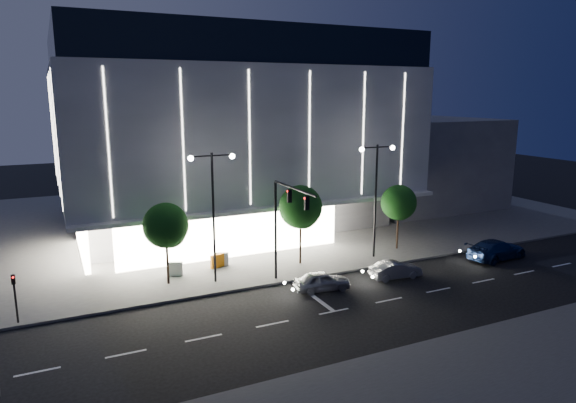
% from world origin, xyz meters
% --- Properties ---
extents(ground, '(160.00, 160.00, 0.00)m').
position_xyz_m(ground, '(0.00, 0.00, 0.00)').
color(ground, black).
rests_on(ground, ground).
extents(sidewalk_museum, '(70.00, 40.00, 0.15)m').
position_xyz_m(sidewalk_museum, '(5.00, 24.00, 0.07)').
color(sidewalk_museum, '#474747').
rests_on(sidewalk_museum, ground).
extents(sidewalk_near, '(70.00, 10.00, 0.15)m').
position_xyz_m(sidewalk_near, '(5.00, -12.00, 0.07)').
color(sidewalk_near, '#474747').
rests_on(sidewalk_near, ground).
extents(museum, '(30.00, 25.80, 18.00)m').
position_xyz_m(museum, '(2.98, 22.31, 9.27)').
color(museum, '#4C4C51').
rests_on(museum, ground).
extents(annex_building, '(16.00, 20.00, 10.00)m').
position_xyz_m(annex_building, '(26.00, 24.00, 5.00)').
color(annex_building, '#4C4C51').
rests_on(annex_building, ground).
extents(traffic_mast, '(0.33, 5.89, 7.07)m').
position_xyz_m(traffic_mast, '(1.00, 3.34, 5.03)').
color(traffic_mast, black).
rests_on(traffic_mast, ground).
extents(street_lamp_west, '(3.16, 0.36, 9.00)m').
position_xyz_m(street_lamp_west, '(-3.00, 6.00, 5.96)').
color(street_lamp_west, black).
rests_on(street_lamp_west, ground).
extents(street_lamp_east, '(3.16, 0.36, 9.00)m').
position_xyz_m(street_lamp_east, '(10.00, 6.00, 5.96)').
color(street_lamp_east, black).
rests_on(street_lamp_east, ground).
extents(ped_signal_far, '(0.22, 0.24, 3.00)m').
position_xyz_m(ped_signal_far, '(-15.00, 4.50, 1.89)').
color(ped_signal_far, black).
rests_on(ped_signal_far, ground).
extents(tree_left, '(3.02, 3.02, 5.72)m').
position_xyz_m(tree_left, '(-5.97, 7.02, 4.03)').
color(tree_left, black).
rests_on(tree_left, ground).
extents(tree_mid, '(3.25, 3.25, 6.15)m').
position_xyz_m(tree_mid, '(4.03, 7.02, 4.33)').
color(tree_mid, black).
rests_on(tree_mid, ground).
extents(tree_right, '(2.91, 2.91, 5.51)m').
position_xyz_m(tree_right, '(13.03, 7.02, 3.88)').
color(tree_right, black).
rests_on(tree_right, ground).
extents(car_lead, '(3.91, 1.98, 1.28)m').
position_xyz_m(car_lead, '(3.00, 1.79, 0.64)').
color(car_lead, gray).
rests_on(car_lead, ground).
extents(car_second, '(3.83, 1.64, 1.23)m').
position_xyz_m(car_second, '(8.79, 1.58, 0.61)').
color(car_second, gray).
rests_on(car_second, ground).
extents(car_third, '(5.61, 2.79, 1.57)m').
position_xyz_m(car_third, '(18.57, 1.71, 0.78)').
color(car_third, navy).
rests_on(car_third, ground).
extents(barrier_b, '(1.11, 0.65, 1.00)m').
position_xyz_m(barrier_b, '(-5.25, 8.30, 0.65)').
color(barrier_b, silver).
rests_on(barrier_b, sidewalk_museum).
extents(barrier_c, '(1.12, 0.59, 1.00)m').
position_xyz_m(barrier_c, '(-2.00, 8.71, 0.65)').
color(barrier_c, orange).
rests_on(barrier_c, sidewalk_museum).
extents(barrier_d, '(1.12, 0.64, 1.00)m').
position_xyz_m(barrier_d, '(-1.60, 9.03, 0.65)').
color(barrier_d, beige).
rests_on(barrier_d, sidewalk_museum).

